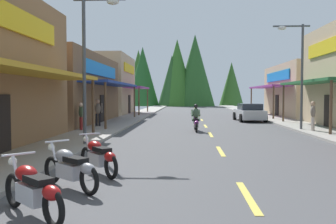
{
  "coord_description": "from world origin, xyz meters",
  "views": [
    {
      "loc": [
        -1.24,
        0.84,
        2.07
      ],
      "look_at": [
        -2.63,
        27.46,
        0.84
      ],
      "focal_mm": 38.87,
      "sensor_mm": 36.0,
      "label": 1
    }
  ],
  "objects_px": {
    "streetlamp_right": "(297,62)",
    "motorcycle_parked_left_2": "(70,167)",
    "motorcycle_parked_left_1": "(32,189)",
    "streetlamp_left": "(92,49)",
    "parked_car_curbside": "(249,113)",
    "rider_cruising_lead": "(196,120)",
    "pedestrian_by_shop": "(313,115)",
    "pedestrian_browsing": "(98,111)",
    "pedestrian_waiting": "(81,115)",
    "motorcycle_parked_left_3": "(98,156)"
  },
  "relations": [
    {
      "from": "motorcycle_parked_left_3",
      "to": "pedestrian_browsing",
      "type": "xyz_separation_m",
      "value": [
        -3.32,
        13.4,
        0.57
      ]
    },
    {
      "from": "pedestrian_browsing",
      "to": "parked_car_curbside",
      "type": "height_order",
      "value": "pedestrian_browsing"
    },
    {
      "from": "streetlamp_right",
      "to": "motorcycle_parked_left_1",
      "type": "distance_m",
      "value": 18.11
    },
    {
      "from": "pedestrian_by_shop",
      "to": "pedestrian_waiting",
      "type": "xyz_separation_m",
      "value": [
        -12.9,
        -0.13,
        -0.06
      ]
    },
    {
      "from": "streetlamp_right",
      "to": "motorcycle_parked_left_2",
      "type": "xyz_separation_m",
      "value": [
        -8.85,
        -13.53,
        -3.51
      ]
    },
    {
      "from": "pedestrian_by_shop",
      "to": "pedestrian_waiting",
      "type": "relative_size",
      "value": 1.05
    },
    {
      "from": "streetlamp_right",
      "to": "rider_cruising_lead",
      "type": "relative_size",
      "value": 2.86
    },
    {
      "from": "pedestrian_browsing",
      "to": "parked_car_curbside",
      "type": "relative_size",
      "value": 0.42
    },
    {
      "from": "motorcycle_parked_left_1",
      "to": "motorcycle_parked_left_2",
      "type": "bearing_deg",
      "value": -49.3
    },
    {
      "from": "pedestrian_waiting",
      "to": "pedestrian_by_shop",
      "type": "bearing_deg",
      "value": -28.27
    },
    {
      "from": "rider_cruising_lead",
      "to": "pedestrian_by_shop",
      "type": "bearing_deg",
      "value": -96.08
    },
    {
      "from": "rider_cruising_lead",
      "to": "parked_car_curbside",
      "type": "xyz_separation_m",
      "value": [
        4.5,
        8.59,
        0.03
      ]
    },
    {
      "from": "streetlamp_left",
      "to": "parked_car_curbside",
      "type": "height_order",
      "value": "streetlamp_left"
    },
    {
      "from": "motorcycle_parked_left_1",
      "to": "pedestrian_by_shop",
      "type": "distance_m",
      "value": 17.25
    },
    {
      "from": "motorcycle_parked_left_1",
      "to": "rider_cruising_lead",
      "type": "distance_m",
      "value": 15.19
    },
    {
      "from": "streetlamp_left",
      "to": "parked_car_curbside",
      "type": "xyz_separation_m",
      "value": [
        8.81,
        14.96,
        -3.22
      ]
    },
    {
      "from": "streetlamp_left",
      "to": "parked_car_curbside",
      "type": "distance_m",
      "value": 17.66
    },
    {
      "from": "streetlamp_left",
      "to": "streetlamp_right",
      "type": "bearing_deg",
      "value": 34.3
    },
    {
      "from": "streetlamp_right",
      "to": "motorcycle_parked_left_2",
      "type": "relative_size",
      "value": 3.61
    },
    {
      "from": "motorcycle_parked_left_2",
      "to": "motorcycle_parked_left_3",
      "type": "height_order",
      "value": "same"
    },
    {
      "from": "pedestrian_by_shop",
      "to": "parked_car_curbside",
      "type": "bearing_deg",
      "value": -75.37
    },
    {
      "from": "pedestrian_browsing",
      "to": "parked_car_curbside",
      "type": "distance_m",
      "value": 12.57
    },
    {
      "from": "streetlamp_right",
      "to": "rider_cruising_lead",
      "type": "height_order",
      "value": "streetlamp_right"
    },
    {
      "from": "pedestrian_by_shop",
      "to": "pedestrian_waiting",
      "type": "distance_m",
      "value": 12.9
    },
    {
      "from": "pedestrian_waiting",
      "to": "motorcycle_parked_left_1",
      "type": "bearing_deg",
      "value": -105.52
    },
    {
      "from": "pedestrian_browsing",
      "to": "pedestrian_waiting",
      "type": "height_order",
      "value": "pedestrian_browsing"
    },
    {
      "from": "motorcycle_parked_left_1",
      "to": "rider_cruising_lead",
      "type": "bearing_deg",
      "value": -59.86
    },
    {
      "from": "motorcycle_parked_left_1",
      "to": "parked_car_curbside",
      "type": "height_order",
      "value": "parked_car_curbside"
    },
    {
      "from": "motorcycle_parked_left_3",
      "to": "rider_cruising_lead",
      "type": "bearing_deg",
      "value": -52.55
    },
    {
      "from": "motorcycle_parked_left_1",
      "to": "pedestrian_by_shop",
      "type": "height_order",
      "value": "pedestrian_by_shop"
    },
    {
      "from": "motorcycle_parked_left_3",
      "to": "pedestrian_waiting",
      "type": "bearing_deg",
      "value": -20.08
    },
    {
      "from": "motorcycle_parked_left_3",
      "to": "pedestrian_by_shop",
      "type": "bearing_deg",
      "value": -78.77
    },
    {
      "from": "pedestrian_waiting",
      "to": "rider_cruising_lead",
      "type": "bearing_deg",
      "value": -23.41
    },
    {
      "from": "streetlamp_left",
      "to": "motorcycle_parked_left_1",
      "type": "distance_m",
      "value": 9.24
    },
    {
      "from": "pedestrian_browsing",
      "to": "pedestrian_waiting",
      "type": "relative_size",
      "value": 1.1
    },
    {
      "from": "streetlamp_left",
      "to": "pedestrian_by_shop",
      "type": "xyz_separation_m",
      "value": [
        10.72,
        5.88,
        -2.9
      ]
    },
    {
      "from": "motorcycle_parked_left_3",
      "to": "rider_cruising_lead",
      "type": "xyz_separation_m",
      "value": [
        2.82,
        11.48,
        0.17
      ]
    },
    {
      "from": "streetlamp_right",
      "to": "pedestrian_waiting",
      "type": "bearing_deg",
      "value": -174.71
    },
    {
      "from": "motorcycle_parked_left_2",
      "to": "motorcycle_parked_left_3",
      "type": "xyz_separation_m",
      "value": [
        0.25,
        1.53,
        0.0
      ]
    },
    {
      "from": "motorcycle_parked_left_1",
      "to": "pedestrian_browsing",
      "type": "relative_size",
      "value": 0.91
    },
    {
      "from": "motorcycle_parked_left_1",
      "to": "motorcycle_parked_left_3",
      "type": "distance_m",
      "value": 3.4
    },
    {
      "from": "streetlamp_right",
      "to": "parked_car_curbside",
      "type": "height_order",
      "value": "streetlamp_right"
    },
    {
      "from": "streetlamp_left",
      "to": "pedestrian_waiting",
      "type": "height_order",
      "value": "streetlamp_left"
    },
    {
      "from": "parked_car_curbside",
      "to": "motorcycle_parked_left_3",
      "type": "bearing_deg",
      "value": 157.61
    },
    {
      "from": "streetlamp_left",
      "to": "pedestrian_by_shop",
      "type": "relative_size",
      "value": 3.44
    },
    {
      "from": "streetlamp_left",
      "to": "streetlamp_right",
      "type": "xyz_separation_m",
      "value": [
        10.09,
        6.89,
        0.09
      ]
    },
    {
      "from": "motorcycle_parked_left_1",
      "to": "pedestrian_by_shop",
      "type": "bearing_deg",
      "value": -81.55
    },
    {
      "from": "pedestrian_by_shop",
      "to": "pedestrian_browsing",
      "type": "distance_m",
      "value": 12.79
    },
    {
      "from": "motorcycle_parked_left_2",
      "to": "pedestrian_waiting",
      "type": "distance_m",
      "value": 12.86
    },
    {
      "from": "motorcycle_parked_left_2",
      "to": "pedestrian_by_shop",
      "type": "xyz_separation_m",
      "value": [
        9.48,
        12.52,
        0.52
      ]
    }
  ]
}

